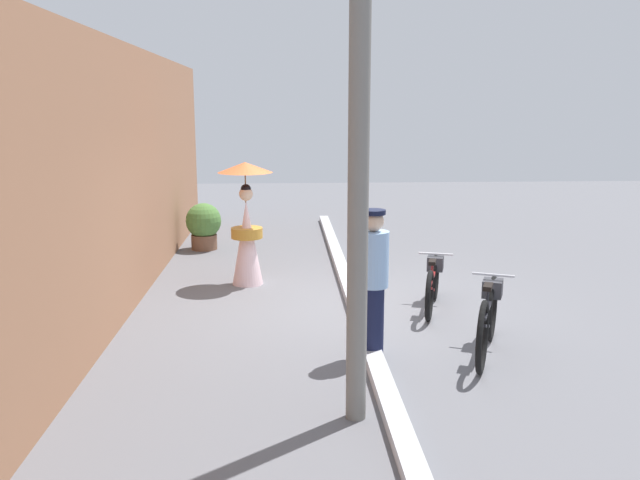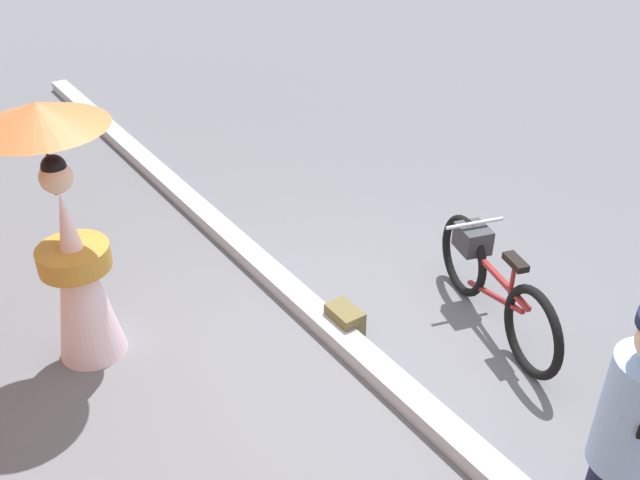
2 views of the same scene
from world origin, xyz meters
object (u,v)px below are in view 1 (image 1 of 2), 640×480
(bicycle_far_side, at_px, (433,282))
(person_with_parasol, at_px, (247,222))
(person_officer, at_px, (373,280))
(backpack_on_pavement, at_px, (359,291))
(bicycle_near_officer, at_px, (488,316))
(potted_plant_by_door, at_px, (204,224))
(utility_pole, at_px, (359,149))

(bicycle_far_side, xyz_separation_m, person_with_parasol, (1.44, 2.62, 0.60))
(person_officer, bearing_deg, backpack_on_pavement, -2.82)
(backpack_on_pavement, bearing_deg, bicycle_far_side, -119.45)
(bicycle_near_officer, bearing_deg, person_with_parasol, 42.29)
(bicycle_near_officer, xyz_separation_m, backpack_on_pavement, (2.25, 1.20, -0.33))
(bicycle_far_side, height_order, potted_plant_by_door, potted_plant_by_door)
(bicycle_near_officer, height_order, backpack_on_pavement, bicycle_near_officer)
(potted_plant_by_door, height_order, utility_pole, utility_pole)
(potted_plant_by_door, xyz_separation_m, utility_pole, (-7.24, -2.18, 1.91))
(potted_plant_by_door, height_order, backpack_on_pavement, potted_plant_by_door)
(person_with_parasol, distance_m, utility_pole, 4.99)
(bicycle_far_side, bearing_deg, potted_plant_by_door, 41.55)
(person_with_parasol, distance_m, potted_plant_by_door, 2.83)
(bicycle_near_officer, relative_size, backpack_on_pavement, 5.94)
(person_officer, height_order, utility_pole, utility_pole)
(person_with_parasol, bearing_deg, potted_plant_by_door, 20.38)
(person_with_parasol, xyz_separation_m, utility_pole, (-4.63, -1.21, 1.42))
(bicycle_near_officer, distance_m, potted_plant_by_door, 6.92)
(bicycle_near_officer, height_order, person_with_parasol, person_with_parasol)
(potted_plant_by_door, bearing_deg, bicycle_far_side, -138.45)
(person_officer, relative_size, backpack_on_pavement, 5.76)
(utility_pole, bearing_deg, bicycle_near_officer, -48.09)
(bicycle_far_side, distance_m, person_with_parasol, 3.05)
(bicycle_far_side, relative_size, person_with_parasol, 0.85)
(bicycle_far_side, xyz_separation_m, person_officer, (-1.76, 1.08, 0.51))
(person_with_parasol, xyz_separation_m, backpack_on_pavement, (-0.90, -1.66, -0.87))
(bicycle_far_side, distance_m, potted_plant_by_door, 5.41)
(bicycle_near_officer, xyz_separation_m, person_officer, (-0.05, 1.32, 0.45))
(backpack_on_pavement, height_order, utility_pole, utility_pole)
(person_with_parasol, bearing_deg, bicycle_far_side, -118.78)
(person_officer, height_order, person_with_parasol, person_with_parasol)
(person_officer, height_order, backpack_on_pavement, person_officer)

